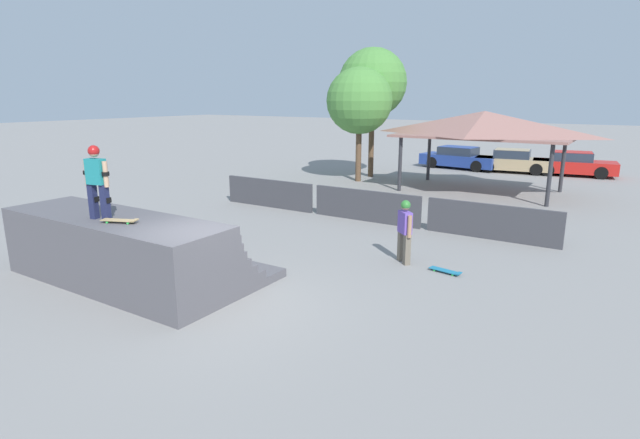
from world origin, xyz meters
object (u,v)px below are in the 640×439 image
(tree_beside_pavilion, at_px, (359,101))
(parked_car_red, at_px, (574,164))
(bystander_walking, at_px, (405,226))
(tree_far_back, at_px, (373,83))
(skateboard_on_deck, at_px, (121,220))
(skateboard_on_ground, at_px, (446,271))
(parked_car_tan, at_px, (513,161))
(parked_car_blue, at_px, (459,158))
(skater_on_deck, at_px, (97,177))

(tree_beside_pavilion, relative_size, parked_car_red, 1.29)
(bystander_walking, relative_size, tree_far_back, 0.25)
(skateboard_on_deck, relative_size, parked_car_red, 0.18)
(skateboard_on_ground, height_order, parked_car_red, parked_car_red)
(tree_far_back, relative_size, parked_car_red, 1.53)
(skateboard_on_deck, bearing_deg, bystander_walking, 28.24)
(skateboard_on_ground, bearing_deg, tree_beside_pavilion, 137.07)
(parked_car_tan, bearing_deg, parked_car_blue, 175.43)
(tree_far_back, relative_size, parked_car_blue, 1.42)
(tree_beside_pavilion, bearing_deg, bystander_walking, -56.43)
(skater_on_deck, bearing_deg, bystander_walking, 35.79)
(tree_beside_pavilion, xyz_separation_m, parked_car_red, (8.83, 7.75, -3.30))
(parked_car_tan, bearing_deg, skateboard_on_ground, -89.68)
(skater_on_deck, distance_m, parked_car_tan, 23.30)
(parked_car_red, bearing_deg, parked_car_blue, 177.43)
(tree_beside_pavilion, height_order, parked_car_blue, tree_beside_pavilion)
(tree_beside_pavilion, bearing_deg, skateboard_on_deck, -79.80)
(parked_car_blue, relative_size, parked_car_red, 1.08)
(skateboard_on_ground, xyz_separation_m, tree_far_back, (-8.30, 12.35, 4.72))
(skater_on_deck, relative_size, tree_beside_pavilion, 0.29)
(bystander_walking, height_order, tree_far_back, tree_far_back)
(parked_car_blue, bearing_deg, skater_on_deck, -84.94)
(skateboard_on_ground, bearing_deg, skater_on_deck, -130.90)
(tree_beside_pavilion, bearing_deg, skater_on_deck, -82.13)
(skateboard_on_deck, distance_m, tree_beside_pavilion, 16.01)
(tree_beside_pavilion, xyz_separation_m, tree_far_back, (-0.14, 1.65, 0.88))
(skateboard_on_deck, relative_size, bystander_walking, 0.49)
(skater_on_deck, distance_m, bystander_walking, 7.18)
(tree_beside_pavilion, height_order, parked_car_red, tree_beside_pavilion)
(skateboard_on_deck, bearing_deg, tree_beside_pavilion, 77.77)
(bystander_walking, xyz_separation_m, tree_far_back, (-7.12, 12.16, 3.82))
(tree_far_back, bearing_deg, bystander_walking, -59.66)
(skateboard_on_deck, xyz_separation_m, parked_car_red, (6.02, 23.35, -1.01))
(skater_on_deck, bearing_deg, skateboard_on_deck, -9.37)
(bystander_walking, relative_size, tree_beside_pavilion, 0.29)
(bystander_walking, bearing_deg, skateboard_on_ground, -147.45)
(skateboard_on_ground, height_order, tree_beside_pavilion, tree_beside_pavilion)
(skateboard_on_ground, bearing_deg, parked_car_blue, 116.31)
(skateboard_on_ground, relative_size, parked_car_blue, 0.18)
(parked_car_red, bearing_deg, skateboard_on_deck, -112.44)
(skateboard_on_ground, height_order, parked_car_blue, parked_car_blue)
(skater_on_deck, relative_size, parked_car_red, 0.37)
(skateboard_on_deck, height_order, parked_car_tan, skateboard_on_deck)
(bystander_walking, distance_m, parked_car_tan, 17.86)
(skateboard_on_ground, bearing_deg, parked_car_tan, 107.10)
(skater_on_deck, xyz_separation_m, parked_car_red, (6.67, 23.37, -1.86))
(skater_on_deck, height_order, skateboard_on_ground, skater_on_deck)
(parked_car_blue, xyz_separation_m, parked_car_tan, (3.00, 0.13, -0.00))
(tree_beside_pavilion, bearing_deg, tree_far_back, 94.97)
(parked_car_blue, bearing_deg, skateboard_on_deck, -83.31)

